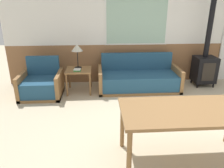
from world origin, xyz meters
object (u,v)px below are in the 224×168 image
couch (138,79)px  table_lamp (77,49)px  armchair (42,85)px  wood_stove (205,63)px  side_table (79,73)px  dining_table (189,115)px

couch → table_lamp: table_lamp is taller
armchair → wood_stove: bearing=0.5°
armchair → table_lamp: (0.82, 0.27, 0.76)m
side_table → table_lamp: table_lamp is taller
dining_table → wood_stove: 3.13m
side_table → wood_stove: wood_stove is taller
couch → side_table: size_ratio=3.32×
couch → table_lamp: bearing=178.4°
couch → armchair: (-2.25, -0.23, -0.00)m
armchair → dining_table: size_ratio=0.52×
side_table → table_lamp: 0.55m
armchair → side_table: (0.83, 0.17, 0.22)m
table_lamp → side_table: bearing=-80.2°
table_lamp → dining_table: size_ratio=0.33×
armchair → couch: bearing=0.7°
dining_table → couch: bearing=93.5°
armchair → table_lamp: 1.15m
couch → side_table: 1.44m
couch → side_table: bearing=-177.5°
side_table → dining_table: 2.96m
dining_table → wood_stove: (1.53, 2.72, -0.10)m
dining_table → wood_stove: bearing=60.7°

